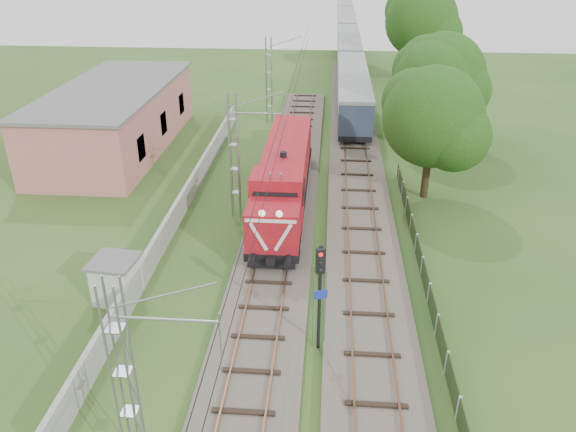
# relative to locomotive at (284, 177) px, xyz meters

# --- Properties ---
(ground) EXTENTS (140.00, 140.00, 0.00)m
(ground) POSITION_rel_locomotive_xyz_m (0.00, -13.23, -2.21)
(ground) COLOR #274B1C
(ground) RESTS_ON ground
(track_main) EXTENTS (4.20, 70.00, 0.45)m
(track_main) POSITION_rel_locomotive_xyz_m (0.00, -6.23, -2.03)
(track_main) COLOR #6B6054
(track_main) RESTS_ON ground
(track_side) EXTENTS (4.20, 80.00, 0.45)m
(track_side) POSITION_rel_locomotive_xyz_m (5.00, 6.77, -2.03)
(track_side) COLOR #6B6054
(track_side) RESTS_ON ground
(catenary) EXTENTS (3.31, 70.00, 8.00)m
(catenary) POSITION_rel_locomotive_xyz_m (-2.95, -1.23, 1.83)
(catenary) COLOR gray
(catenary) RESTS_ON ground
(boundary_wall) EXTENTS (0.25, 40.00, 1.50)m
(boundary_wall) POSITION_rel_locomotive_xyz_m (-6.50, -1.23, -1.46)
(boundary_wall) COLOR #9E9E99
(boundary_wall) RESTS_ON ground
(station_building) EXTENTS (8.40, 20.40, 5.22)m
(station_building) POSITION_rel_locomotive_xyz_m (-15.00, 10.77, 0.42)
(station_building) COLOR #B37160
(station_building) RESTS_ON ground
(fence) EXTENTS (0.12, 32.00, 1.20)m
(fence) POSITION_rel_locomotive_xyz_m (8.00, -10.23, -1.61)
(fence) COLOR black
(fence) RESTS_ON ground
(locomotive) EXTENTS (2.95, 16.87, 4.28)m
(locomotive) POSITION_rel_locomotive_xyz_m (0.00, 0.00, 0.00)
(locomotive) COLOR black
(locomotive) RESTS_ON ground
(coach_rake) EXTENTS (2.99, 111.87, 3.46)m
(coach_rake) POSITION_rel_locomotive_xyz_m (5.00, 67.63, 0.28)
(coach_rake) COLOR black
(coach_rake) RESTS_ON ground
(signal_post) EXTENTS (0.56, 0.45, 5.20)m
(signal_post) POSITION_rel_locomotive_xyz_m (2.68, -14.05, 1.36)
(signal_post) COLOR black
(signal_post) RESTS_ON ground
(relay_hut) EXTENTS (2.38, 2.38, 2.24)m
(relay_hut) POSITION_rel_locomotive_xyz_m (-7.40, -11.00, -1.08)
(relay_hut) COLOR beige
(relay_hut) RESTS_ON ground
(tree_a) EXTENTS (6.95, 6.62, 9.01)m
(tree_a) POSITION_rel_locomotive_xyz_m (9.61, 2.53, 3.40)
(tree_a) COLOR #362916
(tree_a) RESTS_ON ground
(tree_b) EXTENTS (6.94, 6.61, 9.00)m
(tree_b) POSITION_rel_locomotive_xyz_m (11.17, 12.53, 3.40)
(tree_b) COLOR #362916
(tree_b) RESTS_ON ground
(tree_c) EXTENTS (7.29, 6.94, 9.45)m
(tree_c) POSITION_rel_locomotive_xyz_m (11.99, 13.51, 3.68)
(tree_c) COLOR #362916
(tree_c) RESTS_ON ground
(tree_d) EXTENTS (8.83, 8.41, 11.45)m
(tree_d) POSITION_rel_locomotive_xyz_m (13.16, 36.08, 4.93)
(tree_d) COLOR #362916
(tree_d) RESTS_ON ground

